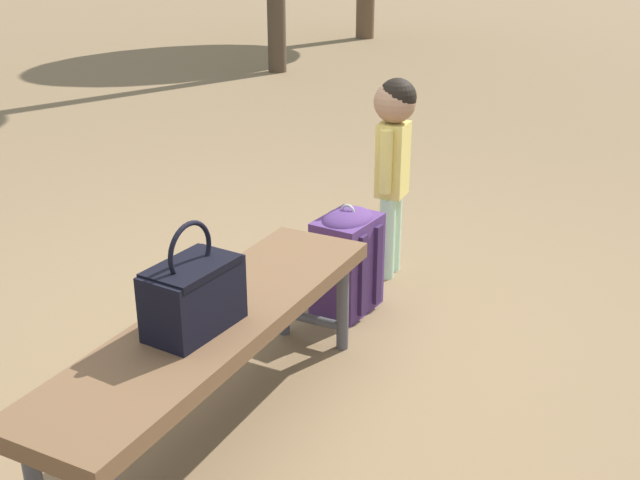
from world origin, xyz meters
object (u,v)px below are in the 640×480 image
backpack_large (347,258)px  park_bench (216,330)px  handbag (193,293)px  child_standing (394,147)px

backpack_large → park_bench: bearing=-175.4°
park_bench → backpack_large: bearing=4.6°
park_bench → backpack_large: backpack_large is taller
handbag → park_bench: bearing=3.6°
handbag → child_standing: size_ratio=0.37×
handbag → child_standing: child_standing is taller
park_bench → handbag: bearing=-176.4°
park_bench → handbag: 0.21m
park_bench → child_standing: bearing=3.5°
child_standing → backpack_large: child_standing is taller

